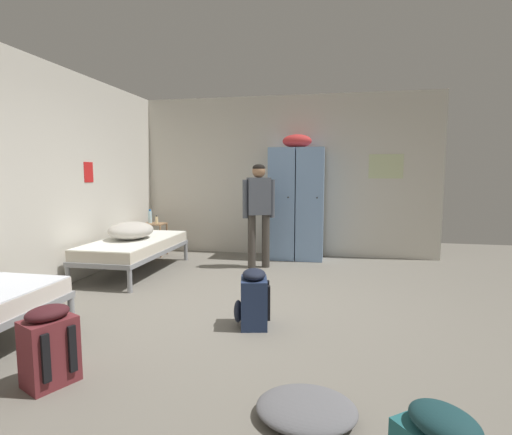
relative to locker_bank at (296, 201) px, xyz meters
The scene contains 12 objects.
ground_plane 2.82m from the locker_bank, 94.88° to the right, with size 9.35×9.35×0.00m, color slate.
room_backdrop 2.06m from the locker_bank, 141.54° to the right, with size 5.17×5.90×2.76m.
locker_bank is the anchor object (origin of this frame).
shelf_unit 2.54m from the locker_bank, behind, with size 0.38×0.30×0.57m.
bed_left_rear 2.68m from the locker_bank, 147.28° to the right, with size 0.90×1.90×0.49m.
bedding_heap 2.68m from the locker_bank, 148.25° to the right, with size 0.61×0.74×0.25m.
person_traveler 0.91m from the locker_bank, 122.80° to the right, with size 0.46×0.32×1.57m.
water_bottle 2.56m from the locker_bank, behind, with size 0.07×0.07×0.24m.
lotion_bottle 2.42m from the locker_bank, behind, with size 0.05×0.05×0.15m.
backpack_maroon 4.58m from the locker_bank, 106.34° to the right, with size 0.40×0.39×0.55m.
backpack_navy 3.16m from the locker_bank, 92.08° to the right, with size 0.38×0.36×0.55m.
clothes_pile_grey 4.51m from the locker_bank, 83.76° to the right, with size 0.60×0.52×0.12m.
Camera 1 is at (0.84, -3.95, 1.43)m, focal length 27.70 mm.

